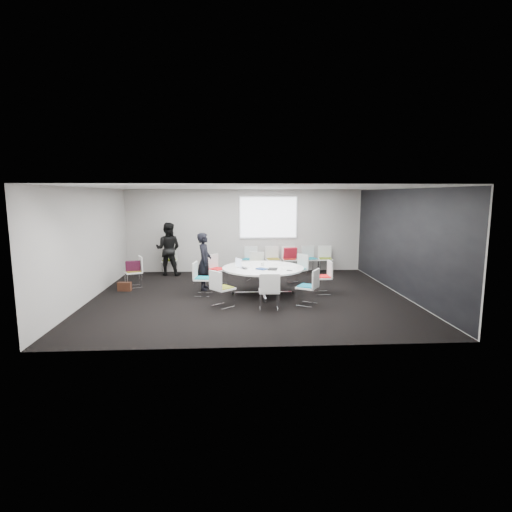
{
  "coord_description": "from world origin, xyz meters",
  "views": [
    {
      "loc": [
        -0.41,
        -10.09,
        2.62
      ],
      "look_at": [
        0.2,
        0.4,
        1.0
      ],
      "focal_mm": 28.0,
      "sensor_mm": 36.0,
      "label": 1
    }
  ],
  "objects": [
    {
      "name": "laptop",
      "position": [
        -0.1,
        0.09,
        0.74
      ],
      "size": [
        0.29,
        0.34,
        0.02
      ],
      "primitive_type": "imported",
      "rotation": [
        0.0,
        0.0,
        2.0
      ],
      "color": "#333338",
      "rests_on": "conference_table"
    },
    {
      "name": "chair_back_d",
      "position": [
        2.21,
        3.17,
        0.28
      ],
      "size": [
        0.56,
        0.55,
        0.88
      ],
      "rotation": [
        0.0,
        0.0,
        3.39
      ],
      "color": "silver",
      "rests_on": "ground"
    },
    {
      "name": "chair_back_a",
      "position": [
        0.13,
        3.16,
        0.28
      ],
      "size": [
        0.59,
        0.58,
        0.88
      ],
      "rotation": [
        0.0,
        0.0,
        2.78
      ],
      "color": "silver",
      "rests_on": "ground"
    },
    {
      "name": "chair_back_c",
      "position": [
        1.49,
        3.17,
        0.28
      ],
      "size": [
        0.48,
        0.47,
        0.88
      ],
      "rotation": [
        0.0,
        0.0,
        3.18
      ],
      "color": "silver",
      "rests_on": "ground"
    },
    {
      "name": "cup",
      "position": [
        0.37,
        0.42,
        0.78
      ],
      "size": [
        0.08,
        0.08,
        0.09
      ],
      "primitive_type": "cylinder",
      "color": "white",
      "rests_on": "conference_table"
    },
    {
      "name": "chair_person_back",
      "position": [
        -2.53,
        3.12,
        0.28
      ],
      "size": [
        0.49,
        0.47,
        0.88
      ],
      "rotation": [
        0.0,
        0.0,
        3.08
      ],
      "color": "silver",
      "rests_on": "ground"
    },
    {
      "name": "chair_back_b",
      "position": [
        0.94,
        3.17,
        0.28
      ],
      "size": [
        0.51,
        0.5,
        0.88
      ],
      "rotation": [
        0.0,
        0.0,
        3.25
      ],
      "color": "silver",
      "rests_on": "ground"
    },
    {
      "name": "chair_ring_c",
      "position": [
        0.25,
        1.84,
        0.28
      ],
      "size": [
        0.59,
        0.59,
        0.88
      ],
      "rotation": [
        0.0,
        0.0,
        2.76
      ],
      "color": "silver",
      "rests_on": "ground"
    },
    {
      "name": "tablet_folio",
      "position": [
        0.32,
        -0.09,
        0.74
      ],
      "size": [
        0.33,
        0.32,
        0.03
      ],
      "primitive_type": "cube",
      "rotation": [
        0.0,
        0.0,
        -0.73
      ],
      "color": "navy",
      "rests_on": "conference_table"
    },
    {
      "name": "chair_spare_left",
      "position": [
        -3.23,
        1.23,
        0.28
      ],
      "size": [
        0.6,
        0.6,
        0.88
      ],
      "rotation": [
        0.0,
        0.0,
        1.99
      ],
      "color": "silver",
      "rests_on": "ground"
    },
    {
      "name": "laptop_lid",
      "position": [
        -0.27,
        0.19,
        0.86
      ],
      "size": [
        0.16,
        0.27,
        0.22
      ],
      "primitive_type": "cube",
      "rotation": [
        0.0,
        0.0,
        2.08
      ],
      "color": "silver",
      "rests_on": "conference_table"
    },
    {
      "name": "phone",
      "position": [
        1.0,
        -0.31,
        0.73
      ],
      "size": [
        0.16,
        0.12,
        0.01
      ],
      "primitive_type": "cube",
      "rotation": [
        0.0,
        0.0,
        -0.41
      ],
      "color": "black",
      "rests_on": "conference_table"
    },
    {
      "name": "chair_ring_g",
      "position": [
        0.4,
        -1.26,
        0.28
      ],
      "size": [
        0.47,
        0.46,
        0.88
      ],
      "rotation": [
        0.0,
        0.0,
        6.26
      ],
      "color": "silver",
      "rests_on": "ground"
    },
    {
      "name": "person_main",
      "position": [
        -1.2,
        0.85,
        0.79
      ],
      "size": [
        0.43,
        0.61,
        1.59
      ],
      "primitive_type": "imported",
      "rotation": [
        0.0,
        0.0,
        1.48
      ],
      "color": "black",
      "rests_on": "ground"
    },
    {
      "name": "room_shell",
      "position": [
        0.09,
        0.0,
        1.4
      ],
      "size": [
        8.08,
        7.08,
        2.88
      ],
      "color": "black",
      "rests_on": "ground"
    },
    {
      "name": "chair_ring_a",
      "position": [
        1.96,
        0.18,
        0.28
      ],
      "size": [
        0.46,
        0.47,
        0.88
      ],
      "rotation": [
        0.0,
        0.0,
        1.6
      ],
      "color": "silver",
      "rests_on": "ground"
    },
    {
      "name": "papers_right",
      "position": [
        0.94,
        0.56,
        0.73
      ],
      "size": [
        0.37,
        0.35,
        0.0
      ],
      "primitive_type": "cube",
      "rotation": [
        0.0,
        0.0,
        0.67
      ],
      "color": "white",
      "rests_on": "conference_table"
    },
    {
      "name": "red_jacket",
      "position": [
        1.49,
        2.94,
        0.7
      ],
      "size": [
        0.46,
        0.24,
        0.36
      ],
      "primitive_type": "cube",
      "rotation": [
        0.17,
        0.0,
        0.18
      ],
      "color": "#A71423",
      "rests_on": "chair_back_c"
    },
    {
      "name": "maroon_bag",
      "position": [
        -3.25,
        1.23,
        0.62
      ],
      "size": [
        0.42,
        0.19,
        0.28
      ],
      "primitive_type": "cube",
      "rotation": [
        0.0,
        0.0,
        0.14
      ],
      "color": "#401126",
      "rests_on": "chair_spare_left"
    },
    {
      "name": "chair_back_e",
      "position": [
        2.73,
        3.16,
        0.28
      ],
      "size": [
        0.5,
        0.48,
        0.88
      ],
      "rotation": [
        0.0,
        0.0,
        3.06
      ],
      "color": "silver",
      "rests_on": "ground"
    },
    {
      "name": "notebook_black",
      "position": [
        0.6,
        -0.11,
        0.74
      ],
      "size": [
        0.28,
        0.34,
        0.02
      ],
      "primitive_type": "cube",
      "rotation": [
        0.0,
        0.0,
        -0.21
      ],
      "color": "black",
      "rests_on": "conference_table"
    },
    {
      "name": "chair_ring_h",
      "position": [
        1.36,
        -0.91,
        0.28
      ],
      "size": [
        0.62,
        0.62,
        0.88
      ],
      "rotation": [
        0.0,
        0.0,
        7.32
      ],
      "color": "silver",
      "rests_on": "ground"
    },
    {
      "name": "projection_screen",
      "position": [
        0.8,
        3.46,
        1.85
      ],
      "size": [
        1.9,
        0.03,
        1.35
      ],
      "primitive_type": "cube",
      "color": "white",
      "rests_on": "room_shell"
    },
    {
      "name": "papers_front",
      "position": [
        1.0,
        0.01,
        0.73
      ],
      "size": [
        0.34,
        0.27,
        0.0
      ],
      "primitive_type": "cube",
      "rotation": [
        0.0,
        0.0,
        0.21
      ],
      "color": "white",
      "rests_on": "conference_table"
    },
    {
      "name": "brown_bag",
      "position": [
        -3.4,
        0.8,
        0.12
      ],
      "size": [
        0.37,
        0.19,
        0.24
      ],
      "primitive_type": "cube",
      "rotation": [
        0.0,
        0.0,
        -0.08
      ],
      "color": "#391D12",
      "rests_on": "ground"
    },
    {
      "name": "chair_ring_b",
      "position": [
        1.48,
        1.32,
        0.28
      ],
      "size": [
        0.63,
        0.63,
        0.88
      ],
      "rotation": [
        0.0,
        0.0,
        2.14
      ],
      "color": "silver",
      "rests_on": "ground"
    },
    {
      "name": "conference_table",
      "position": [
        0.37,
        0.19,
        0.53
      ],
      "size": [
        2.14,
        2.14,
        0.73
      ],
      "color": "silver",
      "rests_on": "ground"
    },
    {
      "name": "chair_ring_e",
      "position": [
        -1.21,
        0.19,
        0.28
      ],
      "size": [
        0.51,
        0.52,
        0.88
      ],
      "rotation": [
        0.0,
        0.0,
        4.57
      ],
      "color": "silver",
      "rests_on": "ground"
    },
    {
      "name": "chair_ring_f",
      "position": [
        -0.67,
        -0.94,
        0.28
      ],
      "size": [
        0.64,
        0.64,
        0.88
      ],
      "rotation": [
        0.0,
        0.0,
        5.4
      ],
      "color": "silver",
      "rests_on": "ground"
    },
    {
      "name": "person_back",
      "position": [
        -2.53,
        2.96,
        0.86
      ],
      "size": [
        0.92,
        0.77,
        1.73
      ],
      "primitive_type": "imported",
      "rotation": [
        0.0,
        0.0,
        3.0
      ],
      "color": "black",
      "rests_on": "ground"
    },
    {
      "name": "chair_ring_d",
      "position": [
        -0.88,
        1.44,
        0.28
      ],
      "size": [
        0.64,
        0.64,
        0.88
      ],
      "rotation": [
        0.0,
        0.0,
        3.99
      ],
      "color": "silver",
      "rests_on": "ground"
    }
  ]
}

